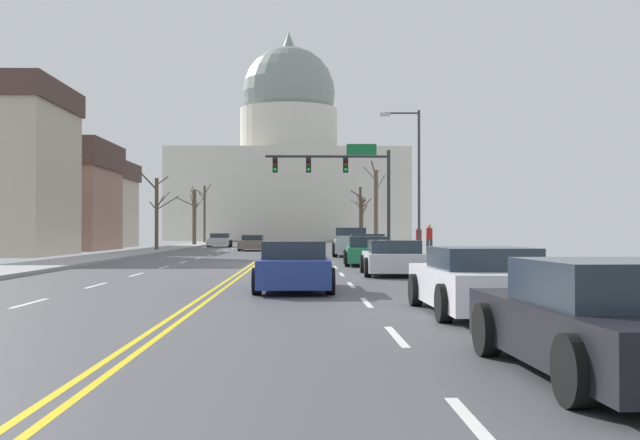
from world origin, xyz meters
The scene contains 23 objects.
ground centered at (0.00, 0.00, 0.02)m, with size 20.00×180.00×0.20m.
signal_gantry centered at (4.79, 13.96, 5.07)m, with size 7.91×0.41×6.84m.
street_lamp_right centered at (7.93, 5.11, 4.65)m, with size 2.12×0.24×7.61m.
capitol_building centered at (0.00, 84.91, 11.33)m, with size 35.45×18.79×32.18m.
pickup_truck_near_00 centered at (4.98, 10.36, 0.74)m, with size 2.32×5.51×1.66m.
sedan_near_01 centered at (5.44, 4.50, 0.61)m, with size 2.13×4.29×1.33m.
sedan_near_02 centered at (4.96, -1.50, 0.58)m, with size 2.14×4.71×1.25m.
sedan_near_03 centered at (5.21, -8.90, 0.57)m, with size 2.15×4.55×1.18m.
sedan_near_04 centered at (1.94, -15.56, 0.58)m, with size 1.96×4.52×1.25m.
sedan_near_05 centered at (5.37, -21.08, 0.58)m, with size 2.11×4.63×1.21m.
sedan_near_06 centered at (5.29, -27.24, 0.56)m, with size 2.05×4.51×1.21m.
sedan_oncoming_00 centered at (-1.56, 22.93, 0.56)m, with size 1.95×4.59×1.16m.
sedan_oncoming_01 centered at (-5.33, 35.46, 0.58)m, with size 2.21×4.49×1.24m.
flank_building_00 centered at (-18.89, 34.33, 3.86)m, with size 11.41×10.32×7.61m.
flank_building_02 centered at (-17.53, 24.15, 4.15)m, with size 10.42×9.56×8.18m.
bare_tree_00 centered at (7.80, 24.80, 3.31)m, with size 1.67×2.59×6.65m.
bare_tree_01 centered at (-8.46, 41.30, 2.93)m, with size 2.81×1.88×5.63m.
bare_tree_02 centered at (8.95, 54.25, 2.91)m, with size 2.22×2.00×5.46m.
bare_tree_03 centered at (-8.32, 20.97, 2.97)m, with size 2.85×2.12×5.67m.
bare_tree_04 centered at (8.46, 49.64, 3.39)m, with size 2.30×1.42×6.09m.
bare_tree_05 centered at (-9.00, 53.65, 3.55)m, with size 1.91×2.04×6.59m.
pedestrian_00 centered at (8.83, 9.44, 1.05)m, with size 0.35×0.34×1.64m.
pedestrian_01 centered at (9.03, 6.95, 1.09)m, with size 0.35×0.34×1.71m.
Camera 1 is at (2.16, -35.24, 1.52)m, focal length 43.87 mm.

